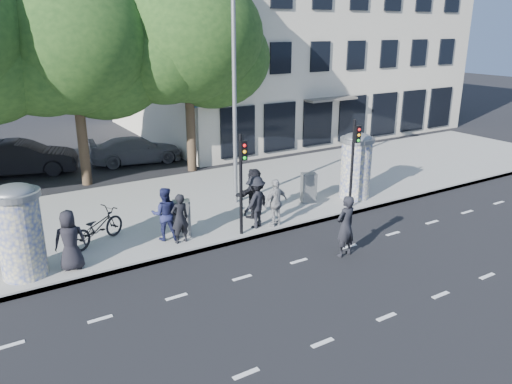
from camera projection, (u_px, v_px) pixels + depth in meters
ground at (329, 280)px, 14.00m from camera, size 120.00×120.00×0.00m
sidewalk at (209, 202)px, 20.03m from camera, size 40.00×8.00×0.15m
curb at (261, 235)px, 16.84m from camera, size 40.00×0.10×0.16m
lane_dash_near at (386, 317)px, 12.22m from camera, size 32.00×0.12×0.01m
lane_dash_far at (299, 261)px, 15.13m from camera, size 32.00×0.12×0.01m
ad_column_left at (19, 229)px, 13.55m from camera, size 1.36×1.36×2.65m
ad_column_right at (356, 164)px, 19.90m from camera, size 1.36×1.36×2.65m
traffic_pole_near at (242, 175)px, 16.05m from camera, size 0.22×0.31×3.40m
traffic_pole_far at (354, 155)px, 18.45m from camera, size 0.22×0.31×3.40m
street_lamp at (235, 83)px, 18.23m from camera, size 0.25×0.93×8.00m
tree_near_left at (72, 44)px, 20.58m from camera, size 6.80×6.80×8.97m
tree_center at (187, 37)px, 22.67m from camera, size 7.00×7.00×9.30m
building at (281, 38)px, 34.21m from camera, size 20.30×15.85×12.00m
ped_a at (70, 240)px, 14.07m from camera, size 0.96×0.72×1.77m
ped_b at (180, 218)px, 15.84m from camera, size 0.62×0.43×1.64m
ped_c at (165, 214)px, 16.05m from camera, size 1.05×0.95×1.77m
ped_d at (256, 202)px, 17.04m from camera, size 1.35×1.09×1.83m
ped_e at (276, 203)px, 17.18m from camera, size 1.05×0.67×1.69m
ped_f at (254, 193)px, 18.03m from camera, size 1.78×1.24×1.81m
man_road at (346, 226)px, 15.22m from camera, size 0.76×0.55×1.95m
bicycle at (97, 227)px, 15.87m from camera, size 1.63×2.18×1.10m
cabinet_left at (182, 218)px, 16.48m from camera, size 0.69×0.60×1.20m
cabinet_right at (309, 188)px, 19.60m from camera, size 0.66×0.57×1.18m
car_mid at (22, 158)px, 23.72m from camera, size 3.05×5.26×1.64m
car_right at (136, 150)px, 25.83m from camera, size 2.52×4.84×1.34m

